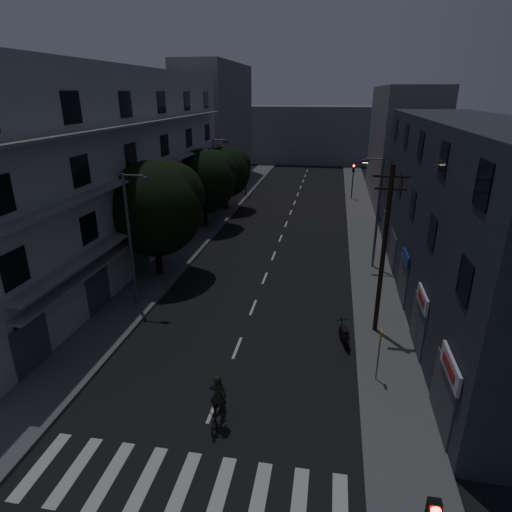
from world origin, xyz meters
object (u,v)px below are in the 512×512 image
(motorcycle, at_px, (344,336))
(cyclist, at_px, (219,408))
(utility_pole, at_px, (384,249))
(bus_stop_sign, at_px, (380,346))

(motorcycle, relative_size, cyclist, 0.82)
(motorcycle, height_order, cyclist, cyclist)
(utility_pole, relative_size, bus_stop_sign, 3.56)
(motorcycle, bearing_deg, cyclist, -139.53)
(utility_pole, bearing_deg, bus_stop_sign, -93.74)
(utility_pole, xyz_separation_m, motorcycle, (-1.69, -1.54, -4.38))
(utility_pole, relative_size, motorcycle, 4.72)
(bus_stop_sign, bearing_deg, utility_pole, 86.26)
(utility_pole, height_order, cyclist, utility_pole)
(bus_stop_sign, distance_m, cyclist, 7.49)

